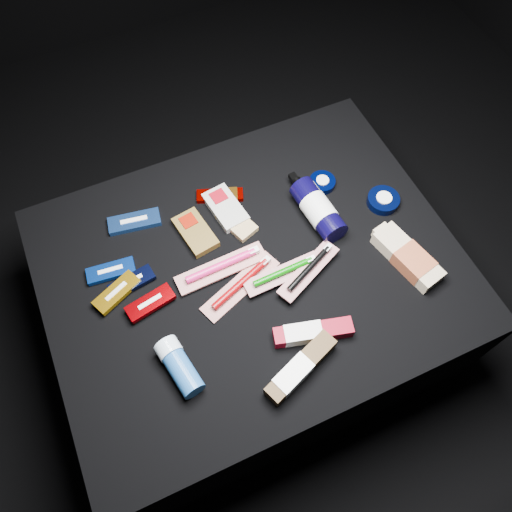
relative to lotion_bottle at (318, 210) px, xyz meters
name	(u,v)px	position (x,y,z in m)	size (l,w,h in m)	color
ground	(253,326)	(-0.21, -0.06, -0.43)	(3.00, 3.00, 0.00)	black
cloth_table	(253,299)	(-0.21, -0.06, -0.23)	(0.98, 0.78, 0.40)	black
luna_bar_0	(134,222)	(-0.43, 0.17, -0.03)	(0.14, 0.07, 0.02)	#204892
luna_bar_1	(111,271)	(-0.52, 0.06, -0.02)	(0.12, 0.05, 0.01)	#0D3AA5
luna_bar_2	(132,282)	(-0.48, 0.01, -0.02)	(0.11, 0.06, 0.01)	black
luna_bar_3	(117,292)	(-0.52, 0.00, -0.02)	(0.12, 0.09, 0.01)	#AF7D0C
luna_bar_4	(150,303)	(-0.46, -0.06, -0.02)	(0.12, 0.06, 0.01)	#780004
clif_bar_0	(194,231)	(-0.30, 0.08, -0.02)	(0.09, 0.13, 0.02)	brown
clif_bar_1	(224,206)	(-0.20, 0.12, -0.02)	(0.09, 0.14, 0.02)	#AFB0A8
clif_bar_2	(235,222)	(-0.19, 0.07, -0.03)	(0.09, 0.11, 0.02)	tan
power_bar	(223,195)	(-0.19, 0.16, -0.03)	(0.12, 0.08, 0.01)	#740200
lotion_bottle	(318,210)	(0.00, 0.00, 0.00)	(0.08, 0.22, 0.07)	black
cream_tin_upper	(322,183)	(0.06, 0.09, -0.02)	(0.07, 0.07, 0.02)	black
cream_tin_lower	(383,200)	(0.17, -0.03, -0.02)	(0.08, 0.08, 0.03)	black
bodywash_bottle	(408,258)	(0.14, -0.20, -0.01)	(0.10, 0.20, 0.04)	#C9B391
deodorant_stick	(179,366)	(-0.45, -0.23, -0.01)	(0.07, 0.14, 0.05)	#1E5293
toothbrush_pack_0	(241,284)	(-0.25, -0.10, -0.03)	(0.22, 0.12, 0.02)	#B6AFAB
toothbrush_pack_1	(222,266)	(-0.27, -0.04, -0.02)	(0.22, 0.06, 0.02)	beige
toothbrush_pack_2	(284,272)	(-0.15, -0.12, -0.01)	(0.19, 0.05, 0.02)	beige
toothbrush_pack_3	(309,269)	(-0.09, -0.14, -0.01)	(0.19, 0.12, 0.02)	beige
toothpaste_carton_red	(309,333)	(-0.16, -0.27, -0.02)	(0.18, 0.08, 0.03)	maroon
toothpaste_carton_green	(298,370)	(-0.22, -0.34, -0.01)	(0.19, 0.10, 0.04)	#3E2A12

